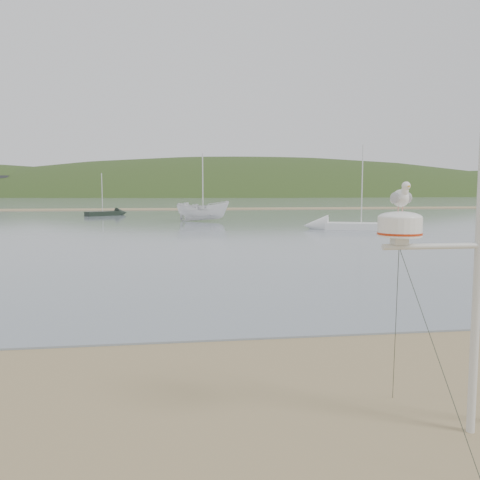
{
  "coord_description": "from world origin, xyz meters",
  "views": [
    {
      "loc": [
        1.09,
        -5.93,
        3.07
      ],
      "look_at": [
        2.07,
        1.0,
        2.36
      ],
      "focal_mm": 38.0,
      "sensor_mm": 36.0,
      "label": 1
    }
  ],
  "objects": [
    {
      "name": "far_cottages",
      "position": [
        3.0,
        196.0,
        4.0
      ],
      "size": [
        294.4,
        6.3,
        8.0
      ],
      "color": "silver",
      "rests_on": "ground"
    },
    {
      "name": "water",
      "position": [
        0.0,
        132.0,
        0.02
      ],
      "size": [
        560.0,
        256.0,
        0.04
      ],
      "primitive_type": "cube",
      "color": "slate",
      "rests_on": "ground"
    },
    {
      "name": "hill_ridge",
      "position": [
        18.52,
        235.0,
        -19.7
      ],
      "size": [
        620.0,
        180.0,
        80.0
      ],
      "color": "#263A17",
      "rests_on": "ground"
    },
    {
      "name": "sailboat_white_near",
      "position": [
        13.59,
        30.71,
        0.3
      ],
      "size": [
        7.03,
        4.07,
        6.85
      ],
      "color": "white",
      "rests_on": "ground"
    },
    {
      "name": "ground",
      "position": [
        0.0,
        0.0,
        0.0
      ],
      "size": [
        560.0,
        560.0,
        0.0
      ],
      "primitive_type": "plane",
      "color": "#8F7952",
      "rests_on": "ground"
    },
    {
      "name": "sandbar",
      "position": [
        0.0,
        70.0,
        0.07
      ],
      "size": [
        560.0,
        7.0,
        0.07
      ],
      "primitive_type": "cube",
      "color": "#8F7952",
      "rests_on": "water"
    },
    {
      "name": "mast_rig",
      "position": [
        4.78,
        -0.3,
        1.21
      ],
      "size": [
        2.23,
        2.38,
        5.03
      ],
      "color": "silver",
      "rests_on": "ground"
    },
    {
      "name": "boat_white",
      "position": [
        4.29,
        41.61,
        2.5
      ],
      "size": [
        2.09,
        2.05,
        4.92
      ],
      "primitive_type": "imported",
      "rotation": [
        0.0,
        0.0,
        1.46
      ],
      "color": "white",
      "rests_on": "water"
    },
    {
      "name": "sailboat_dark_mid",
      "position": [
        -5.35,
        53.57,
        0.3
      ],
      "size": [
        4.82,
        4.04,
        5.13
      ],
      "color": "black",
      "rests_on": "ground"
    }
  ]
}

